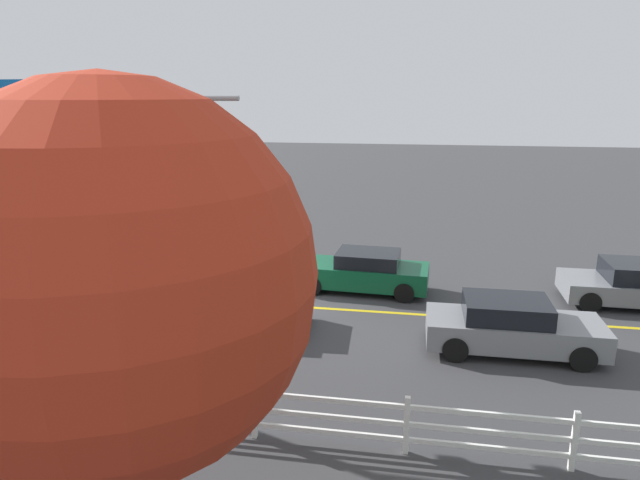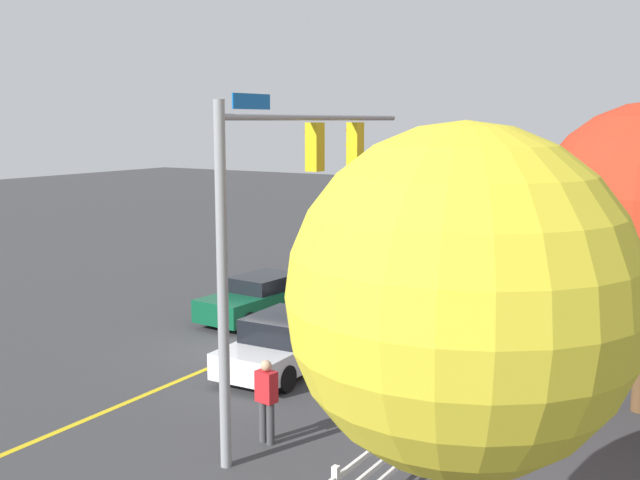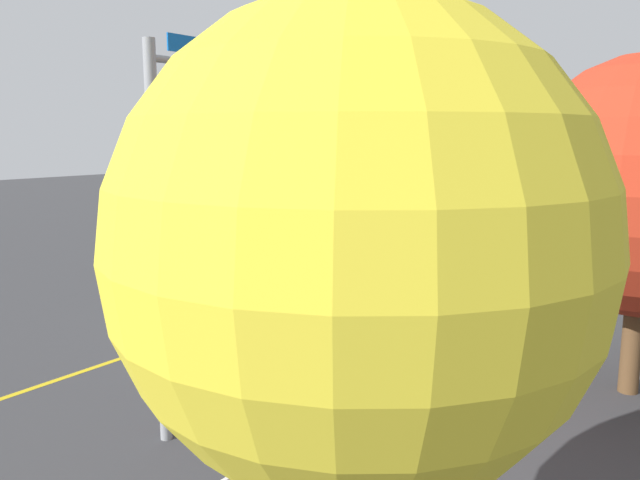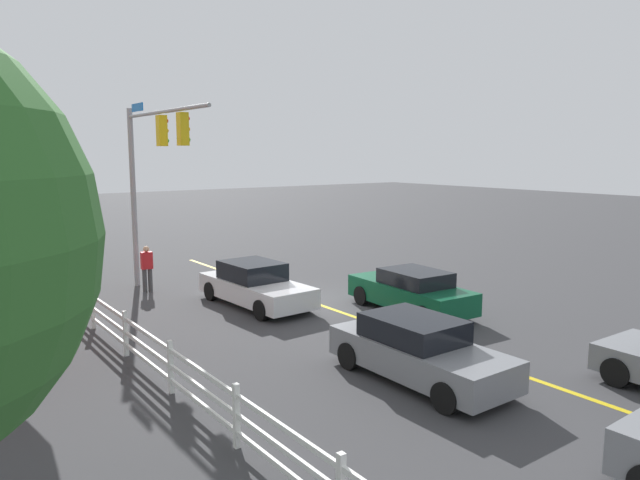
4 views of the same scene
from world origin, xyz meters
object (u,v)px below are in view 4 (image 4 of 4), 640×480
at_px(car_3, 411,291).
at_px(car_4, 418,350).
at_px(pedestrian, 147,267).
at_px(car_2, 255,285).

height_order(car_3, car_4, car_4).
bearing_deg(pedestrian, car_3, -135.39).
bearing_deg(car_3, car_4, 139.84).
xyz_separation_m(car_2, car_3, (-3.65, -3.60, -0.01)).
xyz_separation_m(car_4, pedestrian, (11.87, 1.82, 0.24)).
distance_m(car_4, pedestrian, 12.01).
xyz_separation_m(car_3, pedestrian, (7.67, 5.79, 0.26)).
relative_size(car_2, car_3, 1.04).
height_order(car_3, pedestrian, pedestrian).
bearing_deg(car_2, car_4, -5.26).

